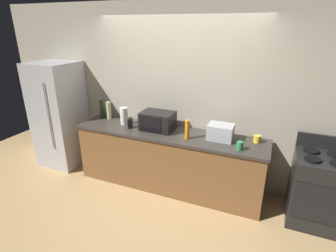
{
  "coord_description": "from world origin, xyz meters",
  "views": [
    {
      "loc": [
        1.38,
        -2.85,
        2.36
      ],
      "look_at": [
        0.0,
        0.4,
        1.0
      ],
      "focal_mm": 28.09,
      "sensor_mm": 36.0,
      "label": 1
    }
  ],
  "objects": [
    {
      "name": "cordless_phone",
      "position": [
        -0.6,
        0.35,
        0.98
      ],
      "size": [
        0.08,
        0.12,
        0.15
      ],
      "primitive_type": "cube",
      "rotation": [
        0.0,
        0.0,
        0.3
      ],
      "color": "black",
      "rests_on": "counter_run"
    },
    {
      "name": "mug_green",
      "position": [
        1.05,
        0.23,
        0.95
      ],
      "size": [
        0.08,
        0.08,
        0.11
      ],
      "primitive_type": "cylinder",
      "color": "#2D8C47",
      "rests_on": "counter_run"
    },
    {
      "name": "toaster_oven",
      "position": [
        0.75,
        0.46,
        1.01
      ],
      "size": [
        0.34,
        0.26,
        0.21
      ],
      "primitive_type": "cube",
      "color": "#B7BABF",
      "rests_on": "counter_run"
    },
    {
      "name": "ground_plane",
      "position": [
        0.0,
        0.0,
        0.0
      ],
      "size": [
        8.0,
        8.0,
        0.0
      ],
      "primitive_type": "plane",
      "color": "tan"
    },
    {
      "name": "mug_yellow",
      "position": [
        1.23,
        0.54,
        0.95
      ],
      "size": [
        0.09,
        0.09,
        0.1
      ],
      "primitive_type": "cylinder",
      "color": "yellow",
      "rests_on": "counter_run"
    },
    {
      "name": "back_wall",
      "position": [
        0.0,
        0.81,
        1.35
      ],
      "size": [
        6.4,
        0.1,
        2.7
      ],
      "primitive_type": "cube",
      "color": "#B2A893",
      "rests_on": "ground_plane"
    },
    {
      "name": "stove_range",
      "position": [
        2.0,
        0.4,
        0.46
      ],
      "size": [
        0.6,
        0.61,
        1.08
      ],
      "color": "black",
      "rests_on": "ground_plane"
    },
    {
      "name": "paper_towel_roll",
      "position": [
        -0.77,
        0.45,
        1.04
      ],
      "size": [
        0.12,
        0.12,
        0.27
      ],
      "primitive_type": "cylinder",
      "color": "white",
      "rests_on": "counter_run"
    },
    {
      "name": "bottle_hand_soap",
      "position": [
        -1.14,
        0.58,
        1.04
      ],
      "size": [
        0.07,
        0.07,
        0.28
      ],
      "primitive_type": "cylinder",
      "color": "beige",
      "rests_on": "counter_run"
    },
    {
      "name": "bottle_wine",
      "position": [
        -1.29,
        0.6,
        1.05
      ],
      "size": [
        0.07,
        0.07,
        0.3
      ],
      "primitive_type": "cylinder",
      "color": "#1E3F19",
      "rests_on": "counter_run"
    },
    {
      "name": "refrigerator",
      "position": [
        -2.05,
        0.4,
        0.9
      ],
      "size": [
        0.72,
        0.73,
        1.8
      ],
      "color": "#B7BABF",
      "rests_on": "ground_plane"
    },
    {
      "name": "bottle_dish_soap",
      "position": [
        0.33,
        0.3,
        1.03
      ],
      "size": [
        0.07,
        0.07,
        0.27
      ],
      "primitive_type": "cylinder",
      "color": "orange",
      "rests_on": "counter_run"
    },
    {
      "name": "microwave",
      "position": [
        -0.19,
        0.45,
        1.04
      ],
      "size": [
        0.48,
        0.35,
        0.27
      ],
      "color": "black",
      "rests_on": "counter_run"
    },
    {
      "name": "counter_run",
      "position": [
        0.0,
        0.4,
        0.45
      ],
      "size": [
        2.84,
        0.64,
        0.9
      ],
      "color": "brown",
      "rests_on": "ground_plane"
    }
  ]
}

